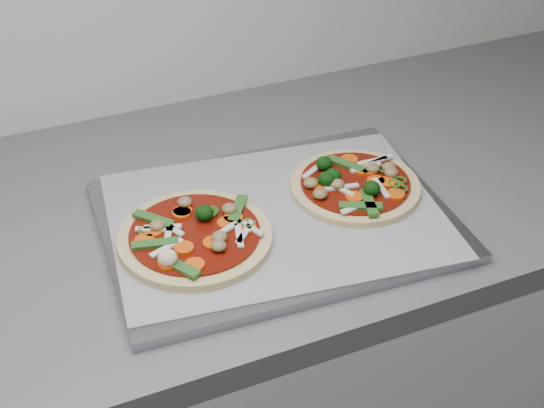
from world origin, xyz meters
name	(u,v)px	position (x,y,z in m)	size (l,w,h in m)	color
base_cabinet	(469,332)	(0.00, 1.30, 0.43)	(3.60, 0.60, 0.86)	silver
countertop	(511,138)	(0.00, 1.30, 0.88)	(3.60, 0.60, 0.04)	slate
baking_tray	(276,220)	(-0.46, 1.22, 0.91)	(0.46, 0.34, 0.01)	gray
parchment	(276,215)	(-0.46, 1.22, 0.92)	(0.44, 0.32, 0.00)	gray
pizza_left	(195,236)	(-0.58, 1.20, 0.93)	(0.22, 0.22, 0.03)	#E6C67E
pizza_right	(354,184)	(-0.34, 1.23, 0.93)	(0.20, 0.20, 0.03)	#E6C67E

